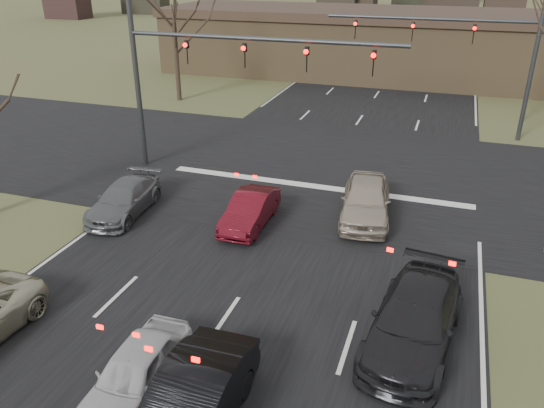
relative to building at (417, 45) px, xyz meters
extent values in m
plane|color=#474F2A|center=(-2.00, -38.00, -2.67)|extent=(360.00, 360.00, 0.00)
cube|color=black|center=(-2.00, 22.00, -2.66)|extent=(14.00, 300.00, 0.02)
cube|color=black|center=(-2.00, -23.00, -2.65)|extent=(200.00, 14.00, 0.02)
cube|color=brown|center=(0.00, 0.00, -0.37)|extent=(42.00, 10.00, 4.60)
cube|color=#38281E|center=(0.00, 0.00, 2.28)|extent=(42.40, 10.40, 0.70)
cylinder|color=#383A3D|center=(-10.50, -25.00, 1.33)|extent=(0.24, 0.24, 8.00)
cylinder|color=#383A3D|center=(-4.50, -25.00, 3.53)|extent=(12.00, 0.18, 0.18)
imported|color=black|center=(-7.83, -25.00, 2.83)|extent=(0.16, 0.20, 1.00)
imported|color=black|center=(-5.17, -25.00, 2.83)|extent=(0.16, 0.20, 1.00)
imported|color=black|center=(-2.50, -25.00, 2.83)|extent=(0.16, 0.20, 1.00)
imported|color=black|center=(0.17, -25.00, 2.83)|extent=(0.16, 0.20, 1.00)
cylinder|color=#383A3D|center=(7.00, -15.00, 1.33)|extent=(0.24, 0.24, 8.00)
cylinder|color=#383A3D|center=(1.50, -15.00, 3.53)|extent=(11.00, 0.18, 0.18)
imported|color=black|center=(3.86, -15.00, 2.83)|extent=(0.16, 0.20, 1.00)
imported|color=black|center=(0.71, -15.00, 2.83)|extent=(0.16, 0.20, 1.00)
imported|color=black|center=(-2.43, -15.00, 2.83)|extent=(0.16, 0.20, 1.00)
cylinder|color=gray|center=(7.50, -11.00, 2.33)|extent=(0.18, 0.18, 10.00)
cylinder|color=black|center=(-15.00, -13.00, -0.05)|extent=(0.32, 0.32, 5.23)
imported|color=silver|center=(-2.79, -38.17, -2.04)|extent=(1.56, 3.69, 1.25)
imported|color=black|center=(-1.07, -38.81, -1.93)|extent=(1.67, 4.52, 1.48)
imported|color=black|center=(3.08, -34.27, -1.94)|extent=(2.61, 5.22, 1.45)
imported|color=slate|center=(-8.42, -29.98, -2.05)|extent=(2.10, 4.35, 1.22)
imported|color=#540C15|center=(-3.38, -29.32, -2.05)|extent=(1.37, 3.75, 1.23)
imported|color=#B8A894|center=(0.63, -27.36, -1.89)|extent=(2.39, 4.74, 1.55)
camera|label=1|loc=(3.17, -45.98, 6.61)|focal=35.00mm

